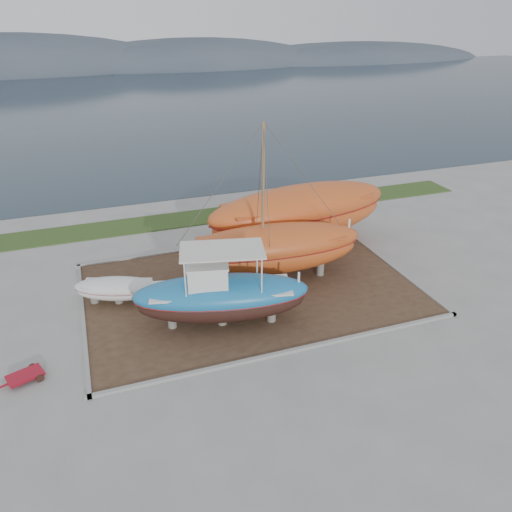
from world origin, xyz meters
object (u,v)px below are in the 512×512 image
object	(u,v)px
blue_caique	(221,288)
orange_sailboat	(272,207)
red_trailer	(26,377)
orange_bare_hull	(300,219)
white_dinghy	(118,291)

from	to	relation	value
blue_caique	orange_sailboat	distance (m)	5.68
blue_caique	red_trailer	bearing A→B (deg)	-159.46
orange_bare_hull	white_dinghy	bearing A→B (deg)	-172.62
red_trailer	orange_bare_hull	bearing A→B (deg)	5.41
orange_sailboat	red_trailer	world-z (taller)	orange_sailboat
white_dinghy	blue_caique	bearing A→B (deg)	-19.19
orange_sailboat	white_dinghy	bearing A→B (deg)	-179.07
orange_sailboat	red_trailer	size ratio (longest dim) A/B	4.87
white_dinghy	orange_sailboat	bearing A→B (deg)	16.19
white_dinghy	red_trailer	bearing A→B (deg)	-111.34
white_dinghy	red_trailer	size ratio (longest dim) A/B	2.11
blue_caique	orange_sailboat	world-z (taller)	orange_sailboat
orange_sailboat	orange_bare_hull	xyz separation A→B (m)	(3.31, 3.55, -2.52)
blue_caique	red_trailer	xyz separation A→B (m)	(-9.14, -1.19, -1.99)
orange_bare_hull	red_trailer	size ratio (longest dim) A/B	5.86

